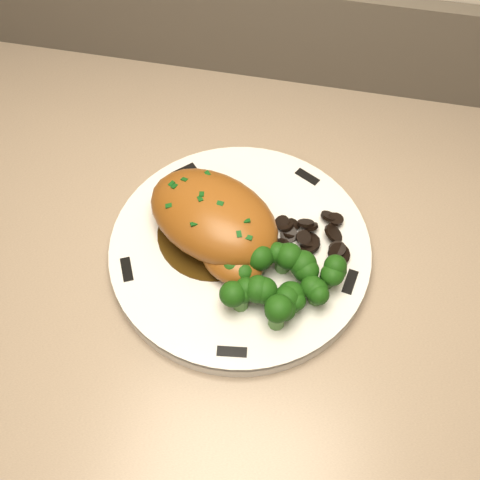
% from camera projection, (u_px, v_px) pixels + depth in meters
% --- Properties ---
extents(counter, '(1.92, 0.64, 0.95)m').
position_uv_depth(counter, '(32.00, 383.00, 0.95)').
color(counter, '#543226').
rests_on(counter, ground).
extents(plate, '(0.33, 0.33, 0.02)m').
position_uv_depth(plate, '(240.00, 250.00, 0.59)').
color(plate, silver).
rests_on(plate, counter).
extents(rim_accent_0, '(0.03, 0.02, 0.00)m').
position_uv_depth(rim_accent_0, '(307.00, 177.00, 0.63)').
color(rim_accent_0, black).
rests_on(rim_accent_0, plate).
extents(rim_accent_1, '(0.03, 0.03, 0.00)m').
position_uv_depth(rim_accent_1, '(184.00, 171.00, 0.63)').
color(rim_accent_1, black).
rests_on(rim_accent_1, plate).
extents(rim_accent_2, '(0.02, 0.03, 0.00)m').
position_uv_depth(rim_accent_2, '(127.00, 270.00, 0.57)').
color(rim_accent_2, black).
rests_on(rim_accent_2, plate).
extents(rim_accent_3, '(0.03, 0.01, 0.00)m').
position_uv_depth(rim_accent_3, '(232.00, 352.00, 0.52)').
color(rim_accent_3, black).
rests_on(rim_accent_3, plate).
extents(rim_accent_4, '(0.01, 0.03, 0.00)m').
position_uv_depth(rim_accent_4, '(350.00, 282.00, 0.56)').
color(rim_accent_4, black).
rests_on(rim_accent_4, plate).
extents(gravy_pool, '(0.11, 0.11, 0.00)m').
position_uv_depth(gravy_pool, '(214.00, 232.00, 0.59)').
color(gravy_pool, '#332109').
rests_on(gravy_pool, plate).
extents(chicken_breast, '(0.16, 0.14, 0.05)m').
position_uv_depth(chicken_breast, '(216.00, 222.00, 0.57)').
color(chicken_breast, '#904F18').
rests_on(chicken_breast, plate).
extents(mushroom_pile, '(0.08, 0.06, 0.02)m').
position_uv_depth(mushroom_pile, '(297.00, 237.00, 0.58)').
color(mushroom_pile, black).
rests_on(mushroom_pile, plate).
extents(broccoli_florets, '(0.10, 0.08, 0.03)m').
position_uv_depth(broccoli_florets, '(281.00, 282.00, 0.54)').
color(broccoli_florets, '#487D35').
rests_on(broccoli_florets, plate).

